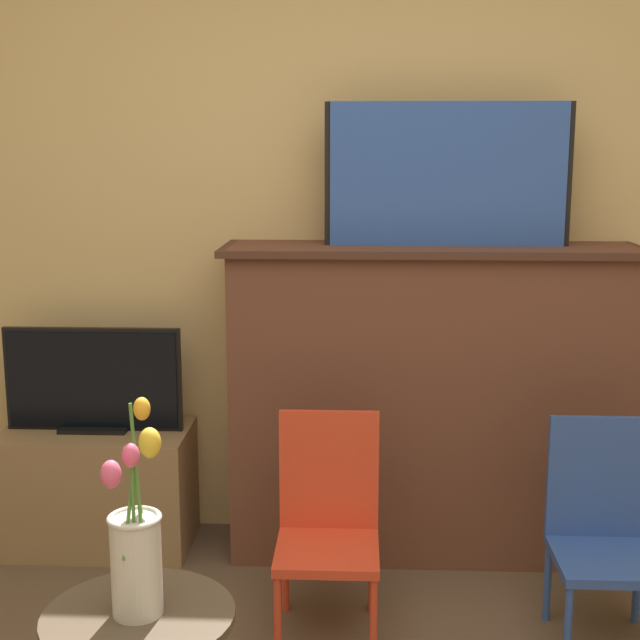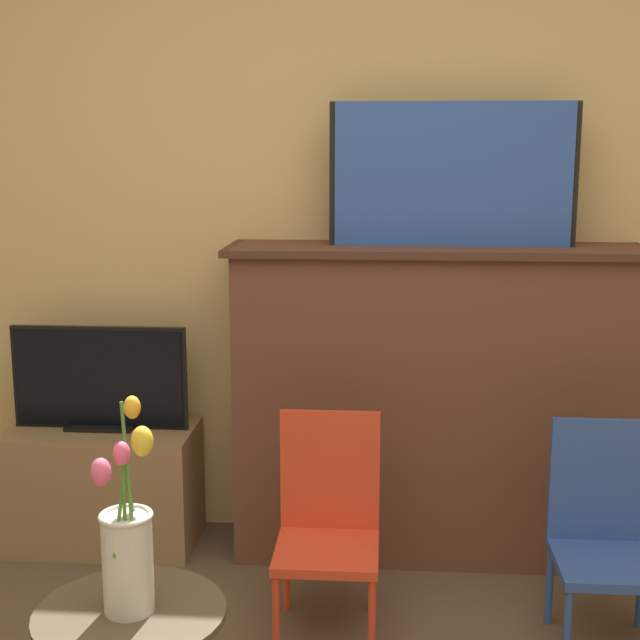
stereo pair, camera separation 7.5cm
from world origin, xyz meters
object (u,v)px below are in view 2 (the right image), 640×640
(tv_monitor, at_px, (99,380))
(chair_blue, at_px, (605,529))
(vase_tulips, at_px, (128,546))
(painting, at_px, (453,175))
(chair_red, at_px, (328,518))

(tv_monitor, xyz_separation_m, chair_blue, (1.77, -0.58, -0.29))
(vase_tulips, bearing_deg, chair_blue, 32.24)
(painting, xyz_separation_m, vase_tulips, (-0.81, -1.40, -0.79))
(chair_red, bearing_deg, tv_monitor, 148.76)
(tv_monitor, relative_size, chair_red, 0.97)
(chair_red, bearing_deg, painting, 54.87)
(chair_blue, bearing_deg, chair_red, 178.45)
(tv_monitor, height_order, vase_tulips, vase_tulips)
(painting, distance_m, chair_blue, 1.30)
(painting, relative_size, vase_tulips, 1.69)
(tv_monitor, distance_m, chair_red, 1.10)
(painting, distance_m, tv_monitor, 1.53)
(chair_red, xyz_separation_m, chair_blue, (0.86, -0.02, 0.00))
(vase_tulips, bearing_deg, chair_red, 63.83)
(tv_monitor, bearing_deg, chair_red, -31.24)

